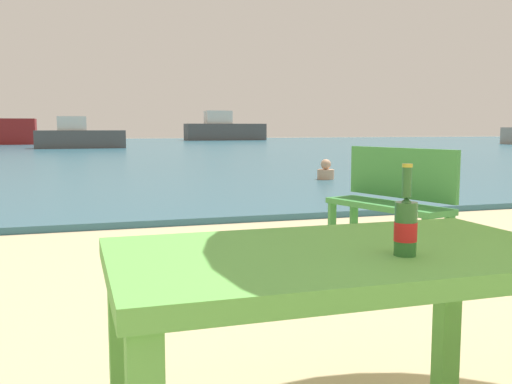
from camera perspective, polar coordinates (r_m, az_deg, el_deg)
sea_water at (r=31.55m, az=-13.92°, el=4.26°), size 120.00×50.00×0.08m
picnic_table_green at (r=1.80m, az=8.48°, el=-8.98°), size 1.40×0.80×0.76m
beer_bottle_amber at (r=1.70m, az=14.65°, el=-3.04°), size 0.07×0.07×0.26m
bench_green_left at (r=5.15m, az=13.41°, el=-0.28°), size 0.69×1.25×0.95m
swimmer_person at (r=11.75m, az=6.94°, el=2.04°), size 0.34×0.34×0.41m
boat_barge at (r=30.62m, az=-17.14°, el=5.26°), size 4.41×1.20×1.61m
boat_fishing_trawler at (r=47.88m, az=-3.19°, el=6.20°), size 6.64×1.81×2.41m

